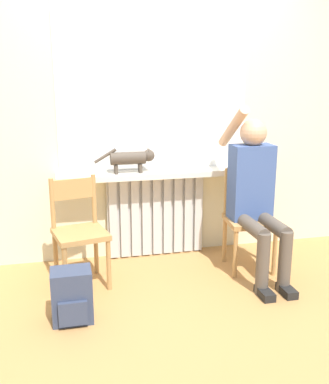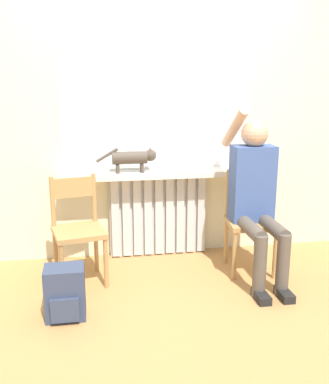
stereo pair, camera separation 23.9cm
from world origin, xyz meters
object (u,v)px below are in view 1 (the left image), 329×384
cat (132,158)px  chair_left (79,230)px  backpack (72,296)px  person (256,191)px  chair_right (249,217)px

cat → chair_left: bearing=-143.2°
chair_left → backpack: 0.63m
backpack → person: bearing=16.6°
cat → chair_right: bearing=-21.3°
backpack → chair_right: bearing=20.6°
person → backpack: bearing=-163.4°
chair_right → person: (-0.00, -0.12, 0.26)m
chair_left → person: (1.40, -0.12, 0.26)m
chair_right → cat: bearing=164.3°
cat → backpack: (-0.57, -0.92, -0.75)m
cat → person: bearing=-27.4°
chair_left → person: size_ratio=0.61×
person → backpack: person is taller
chair_right → cat: (-0.92, 0.36, 0.48)m
chair_right → backpack: chair_right is taller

